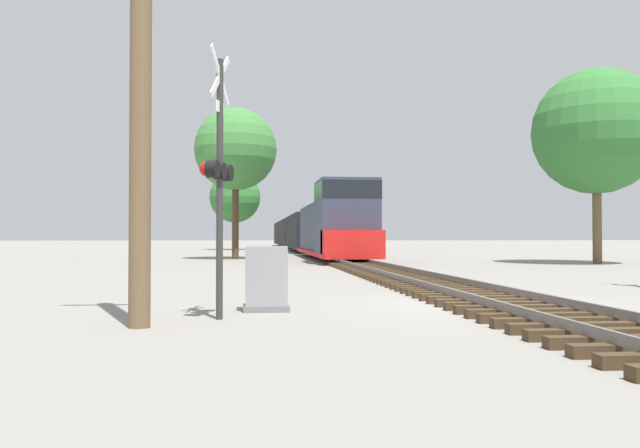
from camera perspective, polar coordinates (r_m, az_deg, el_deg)
ground_plane at (r=13.82m, az=15.37°, el=-7.12°), size 400.00×400.00×0.00m
rail_track_bed at (r=13.81m, az=15.37°, el=-6.57°), size 2.60×160.00×0.31m
freight_train at (r=63.72m, az=-1.74°, el=-0.76°), size 3.10×69.51×4.45m
crossing_signal_near at (r=11.13m, az=-9.29°, el=4.65°), size 0.57×1.01×4.74m
relay_cabinet at (r=12.20m, az=-4.93°, el=-5.05°), size 0.89×0.62×1.26m
utility_pole at (r=10.91m, az=-16.05°, el=17.46°), size 1.80×0.34×9.66m
tree_far_right at (r=36.19m, az=23.95°, el=7.73°), size 6.60×6.60×10.28m
tree_mid_background at (r=40.12m, az=-7.73°, el=6.75°), size 5.21×5.21×9.58m
tree_deep_background at (r=67.40m, az=-7.78°, el=2.43°), size 5.43×5.43×8.35m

